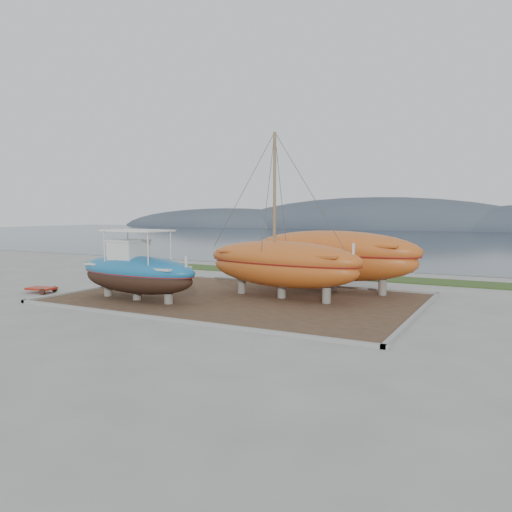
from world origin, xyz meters
The scene contains 11 objects.
ground centered at (0.00, 0.00, 0.00)m, with size 140.00×140.00×0.00m, color gray.
dirt_patch centered at (0.00, 4.00, 0.03)m, with size 18.00×12.00×0.06m, color #422D1E.
curb_frame centered at (0.00, 4.00, 0.07)m, with size 18.60×12.60×0.15m, color gray, non-canonical shape.
grass_strip centered at (0.00, 15.50, 0.04)m, with size 44.00×3.00×0.08m, color #284219.
sea centered at (0.00, 70.00, 0.00)m, with size 260.00×100.00×0.04m, color #182430, non-canonical shape.
mountain_ridge centered at (0.00, 125.00, 0.00)m, with size 200.00×36.00×20.00m, color #333D49, non-canonical shape.
blue_caique centered at (-4.44, 1.06, 1.87)m, with size 7.51×2.35×3.62m, color #19659B, non-canonical shape.
white_dinghy centered at (-6.99, 4.91, 0.67)m, with size 4.04×1.52×1.21m, color silver, non-canonical shape.
orange_sailboat centered at (1.95, 5.08, 4.40)m, with size 9.20×2.71×8.68m, color #B5521B, non-canonical shape.
orange_bare_hull centered at (3.48, 8.77, 1.75)m, with size 10.29×3.09×3.37m, color #B5521B, non-canonical shape.
red_trailer centered at (-10.95, 0.42, 0.16)m, with size 2.28×1.14×0.32m, color #A92513, non-canonical shape.
Camera 1 is at (13.04, -18.60, 4.57)m, focal length 35.00 mm.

